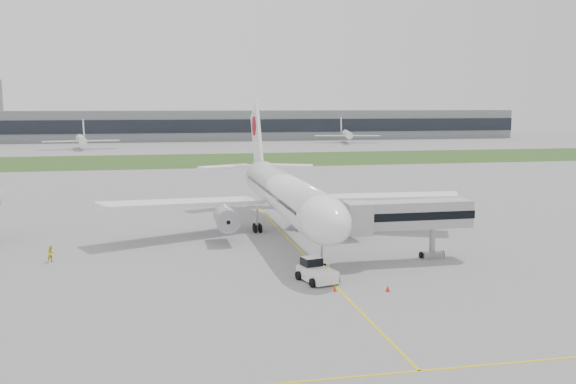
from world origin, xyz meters
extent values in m
plane|color=gray|center=(0.00, 0.00, 0.00)|extent=(600.00, 600.00, 0.00)
cube|color=#2B481B|center=(0.00, 120.00, 0.01)|extent=(600.00, 50.00, 0.02)
cube|color=gray|center=(0.00, 230.00, 7.00)|extent=(320.00, 22.00, 14.00)
cube|color=black|center=(0.00, 219.00, 7.00)|extent=(320.00, 0.60, 6.00)
cylinder|color=white|center=(0.00, 4.00, 5.60)|extent=(5.00, 38.00, 5.00)
ellipsoid|color=white|center=(0.00, -15.50, 5.60)|extent=(5.00, 11.00, 5.00)
cube|color=black|center=(0.00, -16.50, 6.50)|extent=(3.20, 1.54, 1.14)
cone|color=white|center=(0.00, 26.00, 6.40)|extent=(5.00, 10.53, 6.16)
cube|color=white|center=(-13.00, 6.00, 4.40)|extent=(22.13, 13.52, 1.70)
cube|color=white|center=(13.00, 6.00, 4.40)|extent=(22.13, 13.52, 1.70)
cylinder|color=#98989D|center=(-8.00, 1.50, 3.00)|extent=(2.70, 5.20, 2.70)
cylinder|color=#98989D|center=(8.00, 1.50, 3.00)|extent=(2.70, 5.20, 2.70)
cube|color=white|center=(0.00, 27.50, 11.50)|extent=(0.45, 10.90, 12.76)
cylinder|color=#A00913|center=(0.00, 28.50, 13.50)|extent=(0.60, 3.20, 3.20)
cube|color=white|center=(-5.00, 28.50, 6.80)|extent=(9.54, 6.34, 0.35)
cube|color=white|center=(5.00, 28.50, 6.80)|extent=(9.54, 6.34, 0.35)
cylinder|color=#9B9AA0|center=(0.00, -15.00, 1.55)|extent=(0.24, 0.24, 3.10)
cylinder|color=black|center=(-3.20, 7.00, 0.55)|extent=(1.40, 1.10, 1.10)
cylinder|color=black|center=(3.20, 7.00, 0.55)|extent=(1.40, 1.10, 1.10)
cube|color=white|center=(-1.32, -18.33, 0.77)|extent=(3.43, 4.79, 1.15)
cube|color=white|center=(-1.61, -17.22, 1.73)|extent=(2.06, 1.93, 0.96)
cube|color=black|center=(-1.61, -17.22, 1.78)|extent=(2.12, 1.99, 0.82)
cylinder|color=black|center=(-2.94, -17.27, 0.43)|extent=(0.55, 0.92, 0.86)
cylinder|color=black|center=(-0.44, -16.61, 0.43)|extent=(0.55, 0.92, 0.86)
cylinder|color=black|center=(-2.20, -20.05, 0.43)|extent=(0.55, 0.92, 0.86)
cylinder|color=black|center=(0.30, -19.39, 0.43)|extent=(0.55, 0.92, 0.86)
cube|color=#A8A8AB|center=(10.82, -11.76, 5.10)|extent=(13.74, 3.03, 2.94)
cube|color=black|center=(10.82, -11.76, 5.10)|extent=(13.94, 3.13, 0.88)
cube|color=#A8A8AB|center=(4.45, -12.79, 5.10)|extent=(2.55, 3.33, 3.33)
cylinder|color=#9B9AA0|center=(13.76, -11.26, 1.86)|extent=(0.69, 0.69, 3.73)
cube|color=#9B9AA0|center=(13.76, -11.26, 0.34)|extent=(2.36, 1.39, 0.69)
cylinder|color=black|center=(12.48, -11.26, 0.34)|extent=(0.30, 0.69, 0.69)
cylinder|color=black|center=(15.03, -11.25, 0.34)|extent=(0.30, 0.69, 0.69)
cone|color=red|center=(-0.50, -21.71, 0.27)|extent=(0.39, 0.39, 0.54)
cone|color=red|center=(4.24, -22.78, 0.30)|extent=(0.43, 0.43, 0.59)
imported|color=#B2FE2A|center=(-0.04, -17.51, 0.77)|extent=(0.62, 0.47, 1.54)
imported|color=yellow|center=(-27.80, -4.83, 0.92)|extent=(1.13, 1.08, 1.83)
camera|label=1|loc=(-16.29, -76.87, 17.11)|focal=40.00mm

